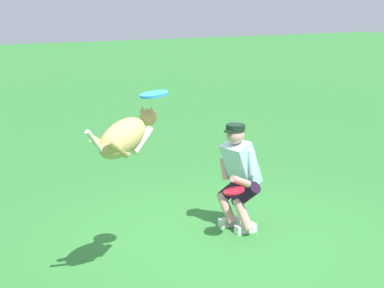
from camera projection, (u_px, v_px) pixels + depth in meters
name	position (u px, v px, depth m)	size (l,w,h in m)	color
ground_plane	(230.00, 242.00, 6.78)	(60.00, 60.00, 0.00)	#327D35
person	(239.00, 173.00, 6.99)	(0.55, 0.66, 1.29)	silver
dog	(126.00, 136.00, 5.47)	(0.90, 0.60, 0.47)	tan
frisbee_flying	(154.00, 94.00, 5.58)	(0.27, 0.27, 0.02)	#2590EC
frisbee_held	(234.00, 191.00, 6.64)	(0.24, 0.24, 0.02)	red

